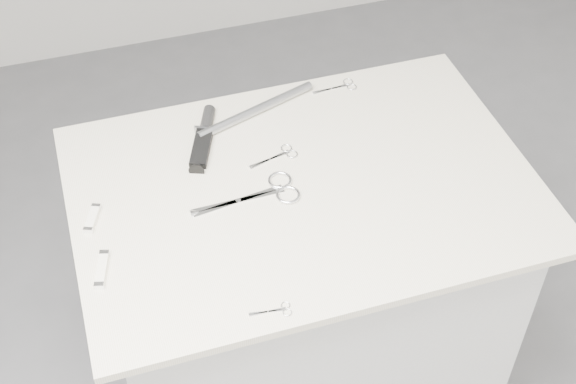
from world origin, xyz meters
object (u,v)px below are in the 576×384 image
object	(u,v)px
plinth	(301,314)
pocket_knife_a	(102,269)
large_shears	(268,192)
metal_rail	(256,110)
embroidery_scissors_a	(281,155)
pocket_knife_b	(92,219)
sheathed_knife	(204,135)
embroidery_scissors_b	(341,86)
tiny_scissors	(276,310)

from	to	relation	value
plinth	pocket_knife_a	size ratio (longest dim) A/B	9.67
large_shears	metal_rail	distance (m)	0.27
embroidery_scissors_a	pocket_knife_a	distance (m)	0.48
plinth	pocket_knife_b	world-z (taller)	pocket_knife_b
large_shears	pocket_knife_a	world-z (taller)	pocket_knife_a
sheathed_knife	pocket_knife_a	distance (m)	0.43
large_shears	pocket_knife_b	world-z (taller)	pocket_knife_b
embroidery_scissors_a	plinth	bearing A→B (deg)	-93.29
embroidery_scissors_b	embroidery_scissors_a	bearing A→B (deg)	-141.56
pocket_knife_a	pocket_knife_b	distance (m)	0.14
plinth	pocket_knife_a	bearing A→B (deg)	-166.15
plinth	tiny_scissors	xyz separation A→B (m)	(-0.15, -0.30, 0.47)
plinth	embroidery_scissors_b	bearing A→B (deg)	56.67
plinth	embroidery_scissors_b	xyz separation A→B (m)	(0.20, 0.30, 0.47)
embroidery_scissors_b	metal_rail	xyz separation A→B (m)	(-0.23, -0.04, 0.01)
embroidery_scissors_a	sheathed_knife	distance (m)	0.19
pocket_knife_b	metal_rail	size ratio (longest dim) A/B	0.24
sheathed_knife	pocket_knife_b	xyz separation A→B (m)	(-0.28, -0.18, -0.00)
embroidery_scissors_b	plinth	bearing A→B (deg)	-126.73
embroidery_scissors_a	embroidery_scissors_b	size ratio (longest dim) A/B	1.05
embroidery_scissors_a	metal_rail	size ratio (longest dim) A/B	0.37
plinth	metal_rail	xyz separation A→B (m)	(-0.03, 0.26, 0.48)
embroidery_scissors_a	pocket_knife_a	xyz separation A→B (m)	(-0.43, -0.22, 0.00)
embroidery_scissors_b	pocket_knife_a	xyz separation A→B (m)	(-0.65, -0.41, 0.00)
embroidery_scissors_b	pocket_knife_a	distance (m)	0.77
embroidery_scissors_a	pocket_knife_b	xyz separation A→B (m)	(-0.43, -0.07, 0.00)
pocket_knife_b	metal_rail	distance (m)	0.48
sheathed_knife	large_shears	bearing A→B (deg)	-136.84
sheathed_knife	metal_rail	distance (m)	0.15
plinth	large_shears	size ratio (longest dim) A/B	3.83
embroidery_scissors_b	tiny_scissors	size ratio (longest dim) A/B	1.39
sheathed_knife	pocket_knife_b	bearing A→B (deg)	144.55
embroidery_scissors_a	pocket_knife_b	size ratio (longest dim) A/B	1.53
plinth	large_shears	bearing A→B (deg)	-178.33
plinth	tiny_scissors	distance (m)	0.58
embroidery_scissors_b	pocket_knife_b	distance (m)	0.70
tiny_scissors	pocket_knife_a	world-z (taller)	pocket_knife_a
pocket_knife_b	pocket_knife_a	bearing A→B (deg)	-158.27
large_shears	pocket_knife_b	size ratio (longest dim) A/B	3.06
embroidery_scissors_a	metal_rail	bearing A→B (deg)	79.76
tiny_scissors	pocket_knife_a	size ratio (longest dim) A/B	0.87
embroidery_scissors_b	tiny_scissors	world-z (taller)	same
embroidery_scissors_b	sheathed_knife	xyz separation A→B (m)	(-0.37, -0.08, 0.01)
embroidery_scissors_a	pocket_knife_a	world-z (taller)	pocket_knife_a
large_shears	pocket_knife_b	xyz separation A→B (m)	(-0.37, 0.03, 0.00)
pocket_knife_a	metal_rail	xyz separation A→B (m)	(0.42, 0.37, 0.01)
large_shears	embroidery_scissors_b	world-z (taller)	large_shears
embroidery_scissors_a	pocket_knife_b	bearing A→B (deg)	175.20
embroidery_scissors_b	tiny_scissors	xyz separation A→B (m)	(-0.35, -0.60, -0.00)
plinth	sheathed_knife	distance (m)	0.55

